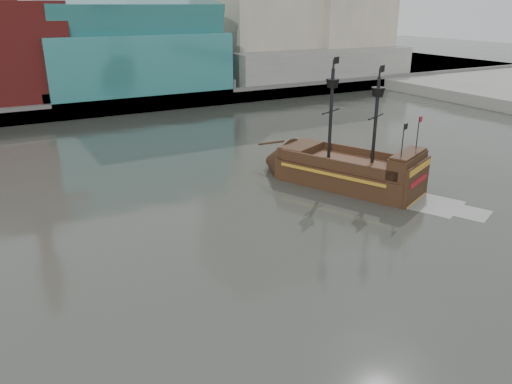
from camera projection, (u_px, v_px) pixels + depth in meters
ground at (333, 342)px, 25.98m from camera, size 400.00×400.00×0.00m
promenade_far at (57, 86)px, 101.02m from camera, size 220.00×60.00×2.00m
seawall at (87, 110)px, 76.74m from camera, size 220.00×1.00×2.60m
crane_b at (392, 8)px, 135.69m from camera, size 19.10×4.00×26.25m
pirate_ship at (350, 174)px, 48.00m from camera, size 11.76×17.85×12.93m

